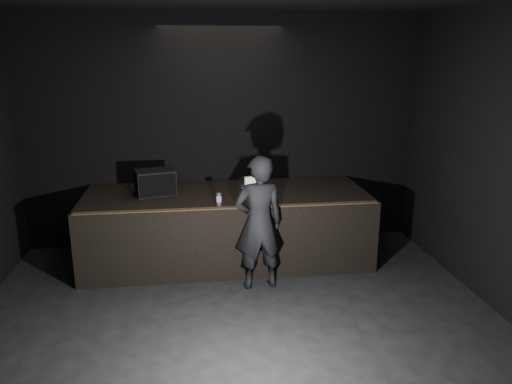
{
  "coord_description": "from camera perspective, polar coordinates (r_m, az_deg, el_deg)",
  "views": [
    {
      "loc": [
        -0.48,
        -4.07,
        2.92
      ],
      "look_at": [
        0.37,
        2.3,
        1.12
      ],
      "focal_mm": 35.0,
      "sensor_mm": 36.0,
      "label": 1
    }
  ],
  "objects": [
    {
      "name": "wii_remote",
      "position": [
        6.64,
        -4.12,
        -1.09
      ],
      "size": [
        0.05,
        0.17,
        0.03
      ],
      "primitive_type": "cube",
      "rotation": [
        0.0,
        0.0,
        -0.06
      ],
      "color": "silver",
      "rests_on": "stage_riser"
    },
    {
      "name": "ground",
      "position": [
        5.03,
        -0.76,
        -19.83
      ],
      "size": [
        7.0,
        7.0,
        0.0
      ],
      "primitive_type": "plane",
      "color": "black",
      "rests_on": "ground"
    },
    {
      "name": "room_walls",
      "position": [
        4.2,
        -0.86,
        3.3
      ],
      "size": [
        6.1,
        7.1,
        3.52
      ],
      "color": "black",
      "rests_on": "ground"
    },
    {
      "name": "laptop",
      "position": [
        7.18,
        -0.05,
        0.56
      ],
      "size": [
        0.33,
        0.31,
        0.2
      ],
      "rotation": [
        0.0,
        0.0,
        0.17
      ],
      "color": "white",
      "rests_on": "stage_riser"
    },
    {
      "name": "person",
      "position": [
        6.25,
        0.35,
        -3.56
      ],
      "size": [
        0.67,
        0.48,
        1.73
      ],
      "primitive_type": "imported",
      "rotation": [
        0.0,
        0.0,
        3.26
      ],
      "color": "black",
      "rests_on": "ground"
    },
    {
      "name": "plastic_cup",
      "position": [
        7.15,
        -1.32,
        0.47
      ],
      "size": [
        0.08,
        0.08,
        0.1
      ],
      "primitive_type": "cylinder",
      "color": "white",
      "rests_on": "stage_riser"
    },
    {
      "name": "cable",
      "position": [
        7.56,
        -8.62,
        0.8
      ],
      "size": [
        0.83,
        0.19,
        0.02
      ],
      "primitive_type": "cylinder",
      "rotation": [
        0.0,
        1.57,
        -0.2
      ],
      "color": "black",
      "rests_on": "stage_riser"
    },
    {
      "name": "beer_can",
      "position": [
        6.49,
        -4.27,
        -0.81
      ],
      "size": [
        0.07,
        0.07,
        0.17
      ],
      "color": "silver",
      "rests_on": "stage_riser"
    },
    {
      "name": "stage_riser",
      "position": [
        7.23,
        -3.35,
        -3.94
      ],
      "size": [
        4.0,
        1.5,
        1.0
      ],
      "primitive_type": "cube",
      "color": "black",
      "rests_on": "ground"
    },
    {
      "name": "riser_lip",
      "position": [
        6.4,
        -2.94,
        -1.78
      ],
      "size": [
        3.92,
        0.1,
        0.01
      ],
      "primitive_type": "cube",
      "color": "brown",
      "rests_on": "stage_riser"
    },
    {
      "name": "stage_monitor",
      "position": [
        7.09,
        -11.43,
        1.08
      ],
      "size": [
        0.6,
        0.5,
        0.35
      ],
      "rotation": [
        0.0,
        0.0,
        0.25
      ],
      "color": "black",
      "rests_on": "stage_riser"
    }
  ]
}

